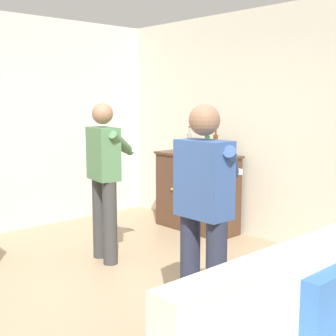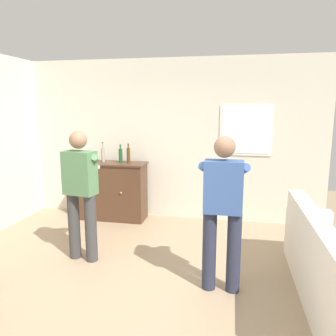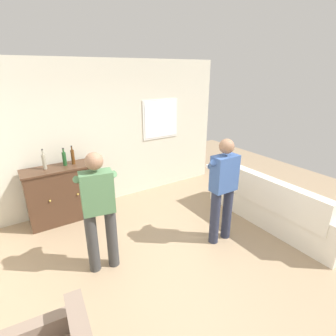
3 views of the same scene
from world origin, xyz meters
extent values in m
plane|color=#9E8466|center=(0.00, 0.00, 0.00)|extent=(10.40, 10.40, 0.00)
cube|color=beige|center=(0.00, 2.66, 1.40)|extent=(5.20, 0.12, 2.80)
cube|color=silver|center=(1.25, 2.60, 1.59)|extent=(0.86, 0.02, 0.84)
cube|color=white|center=(1.25, 2.59, 1.59)|extent=(0.78, 0.03, 0.76)
cube|color=silver|center=(2.06, 0.19, 0.21)|extent=(0.55, 2.20, 0.42)
cube|color=silver|center=(1.86, 0.19, 0.67)|extent=(0.18, 2.20, 0.50)
cube|color=silver|center=(2.06, 1.37, 0.32)|extent=(0.55, 0.18, 0.64)
cube|color=#386BB7|center=(1.99, 0.19, 0.60)|extent=(0.14, 0.40, 0.36)
cube|color=#472D1E|center=(-1.01, 2.30, 0.49)|extent=(1.14, 0.44, 0.99)
cube|color=#472D1E|center=(-1.01, 2.30, 1.00)|extent=(1.18, 0.48, 0.03)
sphere|color=#B79338|center=(-1.24, 2.06, 0.54)|extent=(0.04, 0.04, 0.04)
sphere|color=#B79338|center=(-0.78, 2.06, 0.54)|extent=(0.04, 0.04, 0.04)
cylinder|color=#593314|center=(-0.73, 2.33, 1.15)|extent=(0.06, 0.06, 0.26)
cylinder|color=#593314|center=(-0.73, 2.33, 1.31)|extent=(0.02, 0.02, 0.06)
cylinder|color=#262626|center=(-0.73, 2.33, 1.34)|extent=(0.03, 0.03, 0.02)
cylinder|color=gray|center=(-1.20, 2.34, 1.14)|extent=(0.06, 0.06, 0.25)
cylinder|color=gray|center=(-1.20, 2.34, 1.31)|extent=(0.03, 0.03, 0.08)
cylinder|color=#262626|center=(-1.20, 2.34, 1.36)|extent=(0.03, 0.03, 0.02)
cylinder|color=#1E4C23|center=(-0.87, 2.34, 1.14)|extent=(0.07, 0.07, 0.24)
cylinder|color=#1E4C23|center=(-0.87, 2.34, 1.29)|extent=(0.03, 0.03, 0.06)
cylinder|color=#262626|center=(-0.87, 2.34, 1.33)|extent=(0.03, 0.03, 0.02)
cylinder|color=#383838|center=(-0.96, 0.72, 0.44)|extent=(0.15, 0.15, 0.88)
cylinder|color=#383838|center=(-0.70, 0.68, 0.44)|extent=(0.15, 0.15, 0.88)
cube|color=#4C754C|center=(-0.83, 0.70, 1.16)|extent=(0.43, 0.29, 0.55)
sphere|color=#8C664C|center=(-0.83, 0.70, 1.57)|extent=(0.22, 0.22, 0.22)
cylinder|color=#4C754C|center=(-0.92, 0.88, 1.27)|extent=(0.38, 0.37, 0.29)
cylinder|color=#4C754C|center=(-0.69, 0.84, 1.27)|extent=(0.27, 0.43, 0.29)
cube|color=white|center=(-0.78, 1.01, 1.18)|extent=(0.15, 0.07, 0.04)
cylinder|color=#282D42|center=(0.83, 0.31, 0.44)|extent=(0.15, 0.15, 0.88)
cylinder|color=#282D42|center=(1.09, 0.30, 0.44)|extent=(0.15, 0.15, 0.88)
cube|color=#385693|center=(0.96, 0.30, 1.16)|extent=(0.40, 0.22, 0.55)
sphere|color=#8C664C|center=(0.96, 0.30, 1.57)|extent=(0.22, 0.22, 0.22)
cylinder|color=#385693|center=(0.85, 0.47, 1.27)|extent=(0.33, 0.41, 0.29)
cylinder|color=#385693|center=(1.08, 0.46, 1.27)|extent=(0.33, 0.41, 0.29)
cube|color=white|center=(0.97, 0.62, 1.18)|extent=(0.15, 0.04, 0.04)
camera|label=1|loc=(3.19, -2.09, 1.70)|focal=50.00mm
camera|label=2|loc=(1.05, -3.04, 1.96)|focal=35.00mm
camera|label=3|loc=(-1.69, -2.27, 2.60)|focal=28.00mm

